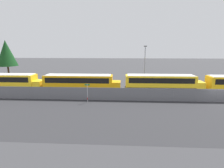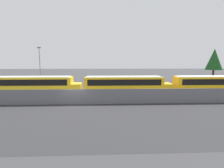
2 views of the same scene
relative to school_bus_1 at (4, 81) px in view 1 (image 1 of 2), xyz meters
The scene contains 8 objects.
ground_plane 34.53m from the school_bus_1, ahead, with size 200.00×200.00×0.00m, color #38383A.
fence 34.50m from the school_bus_1, ahead, with size 121.60×0.07×1.91m.
school_bus_1 is the anchor object (origin of this frame).
school_bus_2 13.58m from the school_bus_1, ahead, with size 13.12×2.58×3.09m.
school_bus_3 27.49m from the school_bus_1, ahead, with size 13.12×2.58×3.09m.
street_sign 16.88m from the school_bus_1, 19.54° to the right, with size 0.70×0.09×2.71m.
light_pole 26.96m from the school_bus_1, 17.90° to the left, with size 0.60×0.24×7.98m.
tree_3 18.74m from the school_bus_1, 121.49° to the left, with size 5.14×5.14×9.49m.
Camera 1 is at (-13.52, -24.63, 7.69)m, focal length 28.00 mm.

